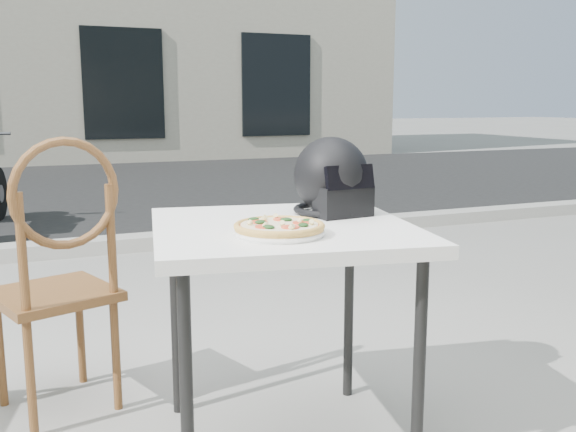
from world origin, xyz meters
name	(u,v)px	position (x,y,z in m)	size (l,w,h in m)	color
ground	(107,423)	(0.00, 0.00, 0.00)	(80.00, 80.00, 0.00)	gray
street_asphalt	(45,193)	(0.00, 7.00, 0.00)	(30.00, 8.00, 0.00)	black
curb	(62,249)	(0.00, 3.00, 0.06)	(30.00, 0.25, 0.12)	#A7A49C
building_across	(25,2)	(0.00, 13.99, 3.50)	(16.00, 6.06, 7.00)	beige
cafe_table_main	(283,245)	(0.57, -0.42, 0.75)	(1.01, 1.01, 0.83)	white
plate	(279,233)	(0.50, -0.59, 0.84)	(0.29, 0.29, 0.02)	white
pizza	(279,226)	(0.50, -0.59, 0.86)	(0.38, 0.38, 0.04)	gold
helmet	(332,180)	(0.82, -0.29, 0.95)	(0.31, 0.32, 0.29)	black
cafe_chair_main	(59,264)	(-0.13, 0.14, 0.62)	(0.54, 0.54, 1.12)	brown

